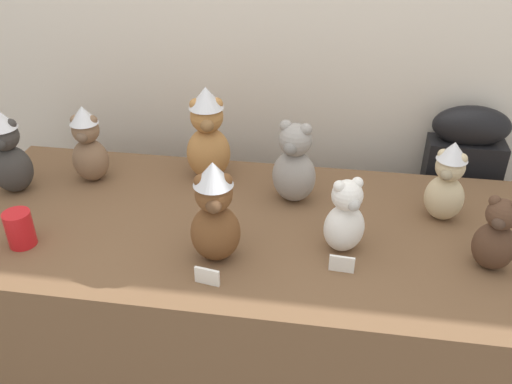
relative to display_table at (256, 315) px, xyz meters
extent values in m
cube|color=silver|center=(0.00, 0.66, 0.91)|extent=(7.00, 0.08, 2.60)
cube|color=brown|center=(0.00, 0.00, 0.00)|extent=(1.95, 0.81, 0.77)
cube|color=black|center=(0.71, 0.54, 0.04)|extent=(0.28, 0.12, 0.86)
ellipsoid|color=black|center=(0.71, 0.54, 0.53)|extent=(0.28, 0.12, 0.15)
ellipsoid|color=gray|center=(0.10, 0.17, 0.48)|extent=(0.17, 0.16, 0.18)
sphere|color=gray|center=(0.10, 0.17, 0.61)|extent=(0.11, 0.11, 0.11)
sphere|color=gray|center=(0.07, 0.18, 0.65)|extent=(0.04, 0.04, 0.04)
sphere|color=gray|center=(0.13, 0.16, 0.65)|extent=(0.04, 0.04, 0.04)
sphere|color=slate|center=(0.09, 0.12, 0.60)|extent=(0.04, 0.04, 0.04)
ellipsoid|color=brown|center=(-0.09, -0.18, 0.47)|extent=(0.16, 0.14, 0.17)
sphere|color=brown|center=(-0.09, -0.18, 0.60)|extent=(0.10, 0.10, 0.10)
sphere|color=brown|center=(-0.12, -0.19, 0.64)|extent=(0.04, 0.04, 0.04)
sphere|color=brown|center=(-0.06, -0.17, 0.64)|extent=(0.04, 0.04, 0.04)
sphere|color=brown|center=(-0.08, -0.22, 0.59)|extent=(0.04, 0.04, 0.04)
cone|color=silver|center=(-0.09, -0.18, 0.66)|extent=(0.11, 0.11, 0.07)
ellipsoid|color=white|center=(0.27, -0.08, 0.46)|extent=(0.15, 0.15, 0.15)
sphere|color=white|center=(0.27, -0.08, 0.57)|extent=(0.09, 0.09, 0.09)
sphere|color=white|center=(0.24, -0.09, 0.60)|extent=(0.03, 0.03, 0.03)
sphere|color=white|center=(0.29, -0.07, 0.60)|extent=(0.03, 0.03, 0.03)
sphere|color=#B4B3AF|center=(0.29, -0.11, 0.56)|extent=(0.04, 0.04, 0.04)
ellipsoid|color=#7F6047|center=(-0.62, 0.19, 0.46)|extent=(0.14, 0.12, 0.16)
sphere|color=#7F6047|center=(-0.62, 0.19, 0.58)|extent=(0.09, 0.09, 0.09)
sphere|color=#7F6047|center=(-0.64, 0.19, 0.62)|extent=(0.03, 0.03, 0.03)
sphere|color=#7F6047|center=(-0.59, 0.20, 0.62)|extent=(0.03, 0.03, 0.03)
sphere|color=brown|center=(-0.61, 0.15, 0.57)|extent=(0.04, 0.04, 0.04)
cone|color=silver|center=(-0.62, 0.19, 0.63)|extent=(0.10, 0.10, 0.06)
ellipsoid|color=#B27A42|center=(-0.21, 0.27, 0.48)|extent=(0.18, 0.16, 0.19)
sphere|color=#B27A42|center=(-0.21, 0.27, 0.62)|extent=(0.11, 0.11, 0.11)
sphere|color=#B27A42|center=(-0.25, 0.27, 0.67)|extent=(0.04, 0.04, 0.04)
sphere|color=#B27A42|center=(-0.18, 0.28, 0.67)|extent=(0.04, 0.04, 0.04)
sphere|color=olive|center=(-0.20, 0.23, 0.61)|extent=(0.05, 0.05, 0.05)
cone|color=silver|center=(-0.21, 0.27, 0.69)|extent=(0.12, 0.12, 0.07)
ellipsoid|color=#4C3323|center=(0.68, -0.10, 0.46)|extent=(0.14, 0.14, 0.14)
sphere|color=#4C3323|center=(0.68, -0.10, 0.56)|extent=(0.08, 0.08, 0.08)
sphere|color=#4C3323|center=(0.65, -0.09, 0.60)|extent=(0.03, 0.03, 0.03)
sphere|color=#412E23|center=(0.66, -0.13, 0.55)|extent=(0.04, 0.04, 0.04)
ellipsoid|color=#383533|center=(-0.85, 0.08, 0.47)|extent=(0.16, 0.15, 0.17)
sphere|color=#383533|center=(-0.85, 0.08, 0.59)|extent=(0.10, 0.10, 0.10)
sphere|color=#383533|center=(-0.82, 0.09, 0.63)|extent=(0.04, 0.04, 0.04)
sphere|color=#32302E|center=(-0.84, 0.04, 0.58)|extent=(0.04, 0.04, 0.04)
ellipsoid|color=#CCB78E|center=(0.57, 0.13, 0.46)|extent=(0.15, 0.14, 0.15)
sphere|color=#CCB78E|center=(0.57, 0.13, 0.57)|extent=(0.09, 0.09, 0.09)
sphere|color=#CCB78E|center=(0.55, 0.14, 0.61)|extent=(0.03, 0.03, 0.03)
sphere|color=#CCB78E|center=(0.60, 0.12, 0.61)|extent=(0.03, 0.03, 0.03)
sphere|color=#9D8E71|center=(0.56, 0.10, 0.56)|extent=(0.04, 0.04, 0.04)
cone|color=silver|center=(0.57, 0.13, 0.62)|extent=(0.09, 0.09, 0.06)
cylinder|color=red|center=(-0.67, -0.21, 0.44)|extent=(0.08, 0.08, 0.11)
cube|color=white|center=(-0.09, -0.29, 0.41)|extent=(0.07, 0.02, 0.05)
cube|color=white|center=(0.27, -0.19, 0.41)|extent=(0.07, 0.01, 0.05)
camera|label=1|loc=(0.22, -1.39, 1.37)|focal=38.41mm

